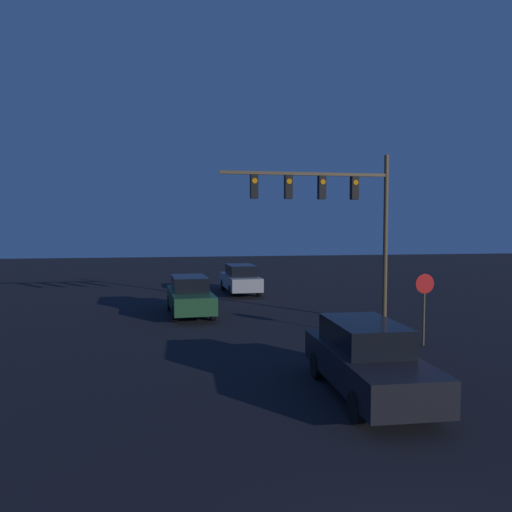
% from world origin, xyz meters
% --- Properties ---
extents(car_near, '(1.87, 4.83, 1.66)m').
position_xyz_m(car_near, '(1.82, 6.67, 0.85)').
color(car_near, black).
rests_on(car_near, ground_plane).
extents(car_mid, '(1.96, 4.86, 1.66)m').
position_xyz_m(car_mid, '(-1.63, 17.87, 0.85)').
color(car_mid, '#1E4728').
rests_on(car_mid, ground_plane).
extents(car_far, '(1.86, 4.83, 1.66)m').
position_xyz_m(car_far, '(1.54, 24.31, 0.85)').
color(car_far, '#99999E').
rests_on(car_far, ground_plane).
extents(traffic_signal_mast, '(6.72, 0.30, 6.65)m').
position_xyz_m(traffic_signal_mast, '(3.84, 14.75, 4.70)').
color(traffic_signal_mast, brown).
rests_on(traffic_signal_mast, ground_plane).
extents(stop_sign, '(0.63, 0.07, 2.32)m').
position_xyz_m(stop_sign, '(5.53, 10.86, 1.60)').
color(stop_sign, brown).
rests_on(stop_sign, ground_plane).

